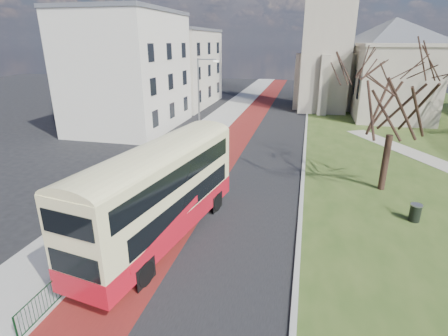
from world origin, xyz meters
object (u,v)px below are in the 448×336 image
(bus, at_px, (161,189))
(winter_tree_near, at_px, (398,88))
(litter_bin, at_px, (415,213))
(streetlamp, at_px, (200,96))

(bus, height_order, winter_tree_near, winter_tree_near)
(litter_bin, bearing_deg, bus, -159.52)
(bus, bearing_deg, winter_tree_near, 46.89)
(streetlamp, bearing_deg, bus, -79.05)
(litter_bin, bearing_deg, winter_tree_near, 102.54)
(bus, distance_m, litter_bin, 14.21)
(streetlamp, height_order, litter_bin, streetlamp)
(bus, relative_size, litter_bin, 11.52)
(streetlamp, relative_size, winter_tree_near, 0.81)
(streetlamp, distance_m, bus, 18.98)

